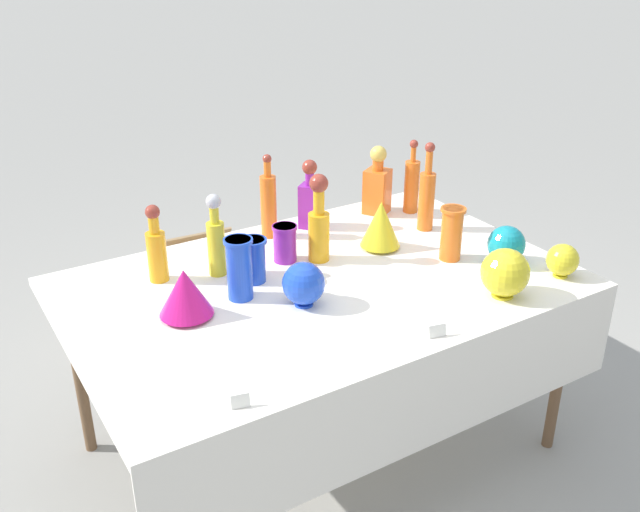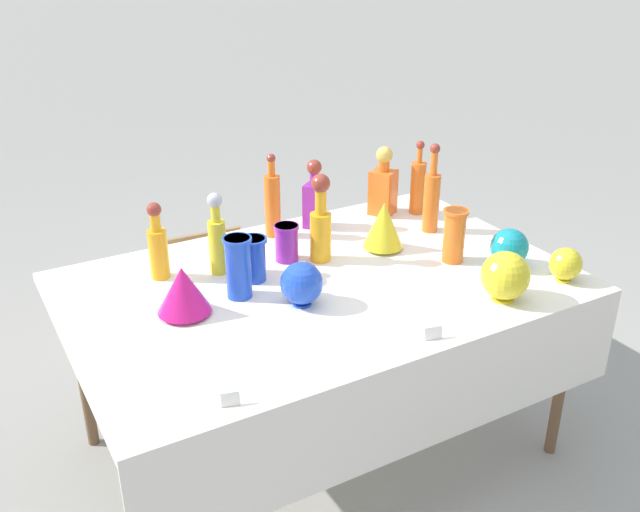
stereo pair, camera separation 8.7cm
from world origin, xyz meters
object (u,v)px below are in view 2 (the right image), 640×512
object	(u,v)px
tall_bottle_3	(158,246)
tall_bottle_5	(418,185)
round_bowl_1	(302,283)
fluted_vase_1	(183,290)
tall_bottle_2	(432,198)
tall_bottle_4	(217,238)
round_bowl_0	(505,276)
tall_bottle_0	(272,203)
tall_bottle_1	(321,223)
round_bowl_3	(509,247)
square_decanter_0	(383,185)
cardboard_box_behind_left	(211,286)
square_decanter_1	(314,198)
round_bowl_2	(566,264)
slender_vase_2	(238,266)
slender_vase_1	(454,234)
slender_vase_3	(287,241)
slender_vase_0	(253,257)
fluted_vase_0	(384,225)

from	to	relation	value
tall_bottle_3	tall_bottle_5	size ratio (longest dim) A/B	0.88
tall_bottle_5	round_bowl_1	bearing A→B (deg)	-149.92
fluted_vase_1	tall_bottle_2	bearing A→B (deg)	8.14
tall_bottle_4	round_bowl_0	world-z (taller)	tall_bottle_4
tall_bottle_4	round_bowl_1	size ratio (longest dim) A/B	2.02
tall_bottle_0	tall_bottle_4	size ratio (longest dim) A/B	1.12
round_bowl_0	round_bowl_1	size ratio (longest dim) A/B	1.14
tall_bottle_1	fluted_vase_1	distance (m)	0.62
tall_bottle_5	round_bowl_3	bearing A→B (deg)	-92.59
tall_bottle_1	round_bowl_1	distance (m)	0.37
square_decanter_0	cardboard_box_behind_left	distance (m)	1.17
square_decanter_1	fluted_vase_1	size ratio (longest dim) A/B	1.65
square_decanter_0	round_bowl_2	distance (m)	0.89
round_bowl_1	tall_bottle_3	bearing A→B (deg)	129.01
round_bowl_0	round_bowl_2	xyz separation A→B (m)	(0.29, -0.00, -0.03)
slender_vase_2	tall_bottle_1	bearing A→B (deg)	16.86
fluted_vase_1	slender_vase_1	bearing A→B (deg)	-6.45
square_decanter_0	slender_vase_3	xyz separation A→B (m)	(-0.59, -0.22, -0.05)
slender_vase_2	round_bowl_1	bearing A→B (deg)	-44.70
slender_vase_0	fluted_vase_0	world-z (taller)	fluted_vase_0
round_bowl_0	round_bowl_3	world-z (taller)	round_bowl_0
tall_bottle_2	slender_vase_3	distance (m)	0.66
tall_bottle_2	square_decanter_1	xyz separation A→B (m)	(-0.40, 0.27, -0.02)
tall_bottle_3	tall_bottle_4	size ratio (longest dim) A/B	0.93
slender_vase_3	round_bowl_1	xyz separation A→B (m)	(-0.12, -0.34, 0.00)
slender_vase_3	fluted_vase_0	bearing A→B (deg)	-14.13
slender_vase_1	cardboard_box_behind_left	xyz separation A→B (m)	(-0.51, 1.30, -0.68)
slender_vase_0	square_decanter_0	bearing A→B (deg)	21.95
square_decanter_1	round_bowl_2	world-z (taller)	square_decanter_1
tall_bottle_1	square_decanter_1	bearing A→B (deg)	65.04
tall_bottle_4	round_bowl_0	size ratio (longest dim) A/B	1.77
tall_bottle_1	round_bowl_0	bearing A→B (deg)	-56.49
fluted_vase_1	fluted_vase_0	bearing A→B (deg)	7.06
slender_vase_1	tall_bottle_3	bearing A→B (deg)	157.70
tall_bottle_5	round_bowl_2	world-z (taller)	tall_bottle_5
round_bowl_2	round_bowl_3	size ratio (longest dim) A/B	0.84
square_decanter_1	slender_vase_1	size ratio (longest dim) A/B	1.42
square_decanter_0	tall_bottle_1	bearing A→B (deg)	-149.43
tall_bottle_0	slender_vase_3	world-z (taller)	tall_bottle_0
square_decanter_0	round_bowl_2	world-z (taller)	square_decanter_0
tall_bottle_3	fluted_vase_1	bearing A→B (deg)	-92.94
slender_vase_2	tall_bottle_4	bearing A→B (deg)	87.58
round_bowl_1	tall_bottle_5	bearing A→B (deg)	30.08
square_decanter_1	slender_vase_2	xyz separation A→B (m)	(-0.53, -0.41, -0.01)
slender_vase_2	round_bowl_1	size ratio (longest dim) A/B	1.43
slender_vase_1	round_bowl_0	xyz separation A→B (m)	(-0.05, -0.33, -0.02)
round_bowl_1	round_bowl_3	xyz separation A→B (m)	(0.81, -0.12, -0.00)
slender_vase_2	round_bowl_0	size ratio (longest dim) A/B	1.26
slender_vase_3	round_bowl_2	xyz separation A→B (m)	(0.79, -0.65, -0.01)
fluted_vase_0	round_bowl_0	world-z (taller)	fluted_vase_0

